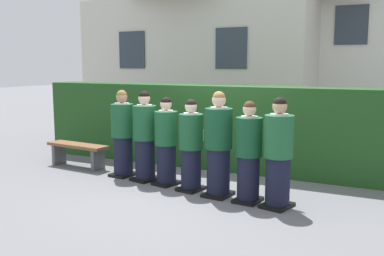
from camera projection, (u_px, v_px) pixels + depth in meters
ground_plane at (192, 190)px, 7.32m from camera, size 60.00×60.00×0.00m
student_front_row_0 at (123, 135)px, 8.14m from camera, size 0.43×0.54×1.62m
student_front_row_1 at (145, 138)px, 7.82m from camera, size 0.47×0.55×1.62m
student_front_row_2 at (166, 143)px, 7.54m from camera, size 0.45×0.51×1.54m
student_front_row_3 at (191, 147)px, 7.20m from camera, size 0.42×0.52×1.53m
student_front_row_4 at (219, 147)px, 6.87m from camera, size 0.44×0.55×1.68m
student_front_row_5 at (249, 154)px, 6.58m from camera, size 0.41×0.51×1.55m
student_front_row_6 at (278, 156)px, 6.32m from camera, size 0.48×0.56×1.63m
hedge at (229, 128)px, 8.71m from camera, size 8.60×0.70×1.67m
school_building_main at (209, 30)px, 14.16m from camera, size 7.53×4.36×6.20m
wooden_bench at (78, 150)px, 8.90m from camera, size 1.43×0.48×0.48m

